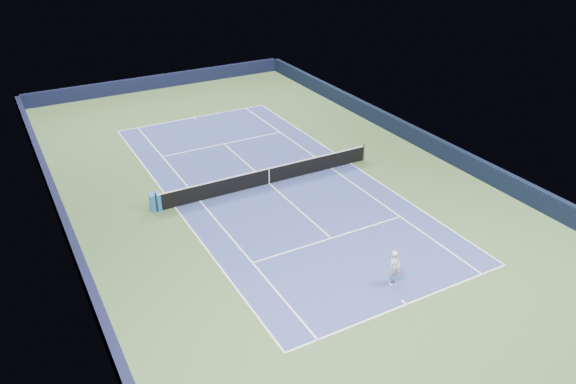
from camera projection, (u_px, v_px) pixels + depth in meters
ground at (269, 184)px, 31.34m from camera, size 40.00×40.00×0.00m
wall_far at (160, 81)px, 46.38m from camera, size 22.00×0.35×1.10m
wall_right at (420, 138)px, 35.69m from camera, size 0.35×40.00×1.10m
wall_left at (65, 224)px, 26.48m from camera, size 0.35×40.00×1.10m
court_surface at (269, 184)px, 31.34m from camera, size 10.97×23.77×0.01m
baseline_far at (194, 117)px, 40.51m from camera, size 10.97×0.08×0.00m
baseline_near at (406, 304)px, 22.17m from camera, size 10.97×0.08×0.00m
sideline_doubles_right at (350, 163)px, 33.67m from camera, size 0.08×23.77×0.00m
sideline_doubles_left at (175, 207)px, 29.00m from camera, size 0.08×23.77×0.00m
sideline_singles_right at (331, 168)px, 33.09m from camera, size 0.08×23.77×0.00m
sideline_singles_left at (200, 201)px, 29.59m from camera, size 0.08×23.77×0.00m
service_line_far at (224, 144)px, 36.28m from camera, size 8.23×0.08×0.00m
service_line_near at (331, 238)px, 26.40m from camera, size 8.23×0.08×0.00m
center_service_line at (269, 184)px, 31.34m from camera, size 0.08×12.80×0.00m
center_mark_far at (195, 118)px, 40.39m from camera, size 0.08×0.30×0.00m
center_mark_near at (404, 302)px, 22.29m from camera, size 0.08×0.30×0.00m
tennis_net at (269, 176)px, 31.10m from camera, size 12.90×0.10×1.07m
sponsor_cube at (155, 202)px, 28.60m from camera, size 0.64×0.58×0.90m
tennis_player at (394, 268)px, 23.00m from camera, size 0.78×1.28×2.23m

